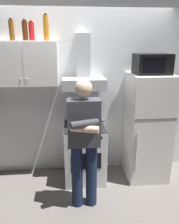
{
  "coord_description": "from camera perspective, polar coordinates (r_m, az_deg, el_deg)",
  "views": [
    {
      "loc": [
        -0.26,
        -2.75,
        2.01
      ],
      "look_at": [
        0.0,
        0.0,
        1.15
      ],
      "focal_mm": 35.28,
      "sensor_mm": 36.0,
      "label": 1
    }
  ],
  "objects": [
    {
      "name": "range_hood",
      "position": [
        3.16,
        -1.56,
        9.78
      ],
      "size": [
        0.6,
        0.44,
        0.75
      ],
      "color": "#B7BABF"
    },
    {
      "name": "bottle_rum_dark",
      "position": [
        3.21,
        -16.38,
        19.6
      ],
      "size": [
        0.07,
        0.07,
        0.27
      ],
      "color": "#47230F",
      "rests_on": "upper_cabinet"
    },
    {
      "name": "bottle_beer_brown",
      "position": [
        3.26,
        -19.56,
        19.38
      ],
      "size": [
        0.07,
        0.07,
        0.28
      ],
      "color": "brown",
      "rests_on": "upper_cabinet"
    },
    {
      "name": "bottle_soda_red",
      "position": [
        3.2,
        -14.78,
        19.58
      ],
      "size": [
        0.07,
        0.07,
        0.25
      ],
      "color": "red",
      "rests_on": "upper_cabinet"
    },
    {
      "name": "person_standing",
      "position": [
        2.64,
        -1.45,
        -7.53
      ],
      "size": [
        0.38,
        0.33,
        1.64
      ],
      "color": "#192342",
      "rests_on": "ground_plane"
    },
    {
      "name": "cooking_pot",
      "position": [
        3.09,
        1.25,
        -3.12
      ],
      "size": [
        0.29,
        0.19,
        0.11
      ],
      "color": "#B7BABF",
      "rests_on": "stove_oven"
    },
    {
      "name": "back_wall_tiled",
      "position": [
        3.43,
        -0.94,
        6.17
      ],
      "size": [
        4.8,
        0.1,
        2.7
      ],
      "primitive_type": "cube",
      "color": "white",
      "rests_on": "ground_plane"
    },
    {
      "name": "stove_oven",
      "position": [
        3.4,
        -1.25,
        -10.4
      ],
      "size": [
        0.6,
        0.62,
        0.87
      ],
      "color": "white",
      "rests_on": "ground_plane"
    },
    {
      "name": "bottle_liquor_amber",
      "position": [
        3.14,
        -11.19,
        20.62
      ],
      "size": [
        0.07,
        0.07,
        0.33
      ],
      "color": "#B7721E",
      "rests_on": "upper_cabinet"
    },
    {
      "name": "refrigerator",
      "position": [
        3.44,
        14.74,
        -3.93
      ],
      "size": [
        0.6,
        0.62,
        1.6
      ],
      "color": "white",
      "rests_on": "ground_plane"
    },
    {
      "name": "upper_cabinet",
      "position": [
        3.19,
        -16.39,
        11.93
      ],
      "size": [
        0.9,
        0.37,
        0.6
      ],
      "color": "white"
    },
    {
      "name": "ground_plane",
      "position": [
        3.42,
        0.0,
        -18.75
      ],
      "size": [
        7.0,
        7.0,
        0.0
      ],
      "primitive_type": "plane",
      "color": "slate"
    },
    {
      "name": "microwave",
      "position": [
        3.24,
        15.91,
        11.87
      ],
      "size": [
        0.48,
        0.37,
        0.28
      ],
      "color": "black",
      "rests_on": "refrigerator"
    }
  ]
}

